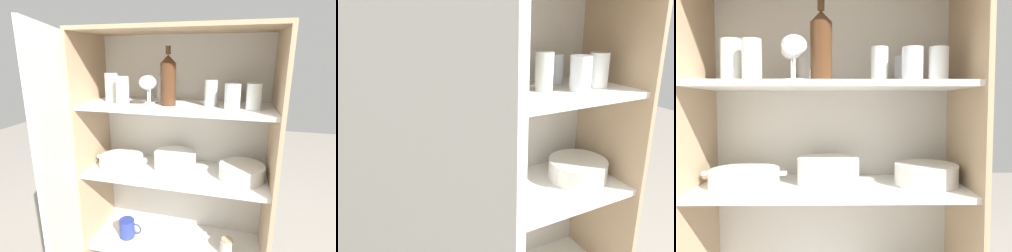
{
  "view_description": "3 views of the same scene",
  "coord_description": "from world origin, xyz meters",
  "views": [
    {
      "loc": [
        0.29,
        -1.06,
        1.35
      ],
      "look_at": [
        -0.04,
        0.19,
        1.0
      ],
      "focal_mm": 28.0,
      "sensor_mm": 36.0,
      "label": 1
    },
    {
      "loc": [
        -0.43,
        -0.69,
        1.35
      ],
      "look_at": [
        0.04,
        0.2,
        1.01
      ],
      "focal_mm": 35.0,
      "sensor_mm": 36.0,
      "label": 2
    },
    {
      "loc": [
        0.03,
        -0.96,
        1.04
      ],
      "look_at": [
        0.04,
        0.22,
        0.97
      ],
      "focal_mm": 35.0,
      "sensor_mm": 36.0,
      "label": 3
    }
  ],
  "objects": [
    {
      "name": "cupboard_back_panel",
      "position": [
        0.0,
        0.35,
        0.73
      ],
      "size": [
        0.95,
        0.02,
        1.46
      ],
      "primitive_type": "cube",
      "color": "silver",
      "rests_on": "ground_plane"
    },
    {
      "name": "shelf_board_middle",
      "position": [
        0.0,
        0.17,
        0.75
      ],
      "size": [
        0.92,
        0.34,
        0.02
      ],
      "primitive_type": "cube",
      "color": "white"
    },
    {
      "name": "cupboard_side_right",
      "position": [
        0.47,
        0.17,
        0.73
      ],
      "size": [
        0.02,
        0.38,
        1.46
      ],
      "primitive_type": "cube",
      "color": "tan",
      "rests_on": "ground_plane"
    },
    {
      "name": "wine_glass_0",
      "position": [
        -0.14,
        0.18,
        1.22
      ],
      "size": [
        0.07,
        0.07,
        0.14
      ],
      "color": "silver",
      "rests_on": "shelf_board_upper"
    },
    {
      "name": "casserole_dish",
      "position": [
        -0.3,
        0.15,
        0.79
      ],
      "size": [
        0.29,
        0.24,
        0.06
      ],
      "color": "white",
      "rests_on": "shelf_board_middle"
    },
    {
      "name": "tumbler_glass_0",
      "position": [
        0.27,
        0.26,
        1.17
      ],
      "size": [
        0.07,
        0.07,
        0.1
      ],
      "color": "white",
      "rests_on": "shelf_board_upper"
    },
    {
      "name": "tumbler_glass_2",
      "position": [
        0.17,
        0.18,
        1.18
      ],
      "size": [
        0.06,
        0.06,
        0.12
      ],
      "color": "white",
      "rests_on": "shelf_board_upper"
    },
    {
      "name": "mixing_bowl_large",
      "position": [
        0.33,
        0.17,
        0.8
      ],
      "size": [
        0.22,
        0.22,
        0.07
      ],
      "color": "silver",
      "rests_on": "shelf_board_middle"
    },
    {
      "name": "wine_glass_1",
      "position": [
        -0.11,
        0.09,
        1.22
      ],
      "size": [
        0.08,
        0.08,
        0.15
      ],
      "color": "white",
      "rests_on": "shelf_board_upper"
    },
    {
      "name": "plate_stack_white",
      "position": [
        -0.01,
        0.21,
        0.81
      ],
      "size": [
        0.22,
        0.22,
        0.09
      ],
      "color": "white",
      "rests_on": "shelf_board_middle"
    },
    {
      "name": "cupboard_side_left",
      "position": [
        -0.47,
        0.17,
        0.73
      ],
      "size": [
        0.02,
        0.38,
        1.46
      ],
      "primitive_type": "cube",
      "color": "tan",
      "rests_on": "ground_plane"
    },
    {
      "name": "tumbler_glass_1",
      "position": [
        0.36,
        0.14,
        1.18
      ],
      "size": [
        0.07,
        0.07,
        0.12
      ],
      "color": "white",
      "rests_on": "shelf_board_upper"
    },
    {
      "name": "tumbler_glass_6",
      "position": [
        -0.26,
        0.11,
        1.19
      ],
      "size": [
        0.06,
        0.06,
        0.14
      ],
      "color": "silver",
      "rests_on": "shelf_board_upper"
    },
    {
      "name": "shelf_board_upper",
      "position": [
        0.0,
        0.17,
        1.11
      ],
      "size": [
        0.92,
        0.34,
        0.02
      ],
      "primitive_type": "cube",
      "color": "white"
    },
    {
      "name": "wine_bottle",
      "position": [
        -0.03,
        0.14,
        1.24
      ],
      "size": [
        0.07,
        0.07,
        0.28
      ],
      "color": "#4C2D19",
      "rests_on": "shelf_board_upper"
    },
    {
      "name": "tumbler_glass_5",
      "position": [
        0.27,
        0.12,
        1.17
      ],
      "size": [
        0.07,
        0.07,
        0.11
      ],
      "color": "white",
      "rests_on": "shelf_board_upper"
    },
    {
      "name": "tumbler_glass_4",
      "position": [
        -0.09,
        0.27,
        1.18
      ],
      "size": [
        0.07,
        0.07,
        0.14
      ],
      "color": "white",
      "rests_on": "shelf_board_upper"
    },
    {
      "name": "tumbler_glass_3",
      "position": [
        -0.34,
        0.18,
        1.19
      ],
      "size": [
        0.08,
        0.08,
        0.15
      ],
      "color": "white",
      "rests_on": "shelf_board_upper"
    }
  ]
}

